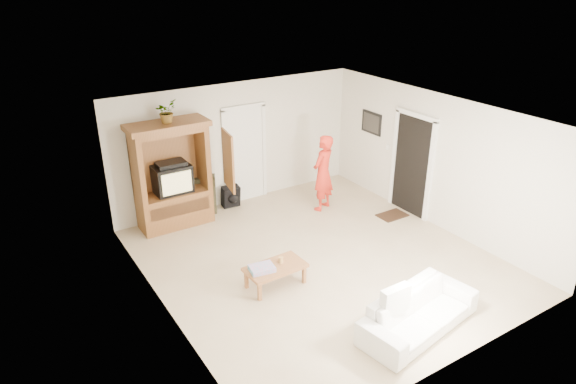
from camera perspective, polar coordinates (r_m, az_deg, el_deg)
name	(u,v)px	position (r m, az deg, el deg)	size (l,w,h in m)	color
floor	(319,260)	(9.12, 3.45, -7.56)	(6.00, 6.00, 0.00)	tan
ceiling	(323,116)	(8.07, 3.90, 8.38)	(6.00, 6.00, 0.00)	white
wall_back	(237,144)	(10.90, -5.66, 5.35)	(5.50, 5.50, 0.00)	silver
wall_front	(467,278)	(6.63, 19.23, -9.03)	(5.50, 5.50, 0.00)	silver
wall_left	(161,236)	(7.38, -13.96, -4.76)	(6.00, 6.00, 0.00)	silver
wall_right	(437,161)	(10.27, 16.21, 3.29)	(6.00, 6.00, 0.00)	silver
armoire	(174,182)	(10.17, -12.59, 1.12)	(1.82, 1.14, 2.10)	brown
door_back	(245,155)	(11.03, -4.83, 4.07)	(0.85, 0.05, 2.04)	white
doorway_right	(412,166)	(10.72, 13.60, 2.86)	(0.05, 0.90, 2.04)	black
framed_picture	(372,123)	(11.42, 9.27, 7.60)	(0.03, 0.60, 0.48)	black
doormat	(392,215)	(10.84, 11.51, -2.55)	(0.60, 0.40, 0.02)	#382316
plant	(166,111)	(9.69, -13.40, 8.70)	(0.38, 0.33, 0.43)	#4C7238
man	(323,173)	(10.64, 3.91, 2.13)	(0.59, 0.39, 1.62)	red
sofa	(419,312)	(7.64, 14.37, -12.82)	(1.92, 0.75, 0.56)	white
coffee_table	(275,269)	(8.28, -1.41, -8.50)	(0.99, 0.56, 0.36)	brown
towel	(262,268)	(8.13, -2.92, -8.48)	(0.38, 0.28, 0.08)	#F15089
candle	(281,260)	(8.32, -0.79, -7.54)	(0.08, 0.08, 0.10)	tan
backpack_black	(231,197)	(11.00, -6.39, -0.53)	(0.37, 0.22, 0.45)	black
backpack_olive	(206,194)	(10.77, -9.12, -0.25)	(0.42, 0.31, 0.79)	#47442B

